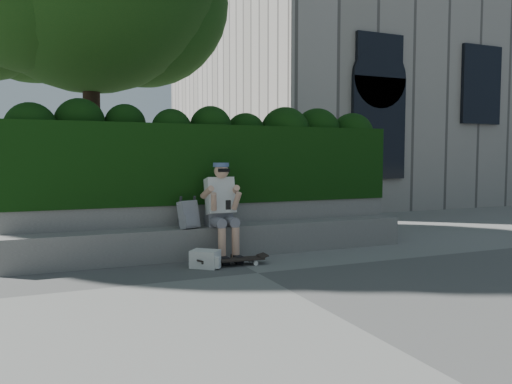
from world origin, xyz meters
name	(u,v)px	position (x,y,z in m)	size (l,w,h in m)	color
ground	(258,273)	(0.00, 0.00, 0.00)	(80.00, 80.00, 0.00)	slate
bench_ledge	(225,240)	(0.00, 1.25, 0.23)	(6.00, 0.45, 0.45)	gray
planter_wall	(215,226)	(0.00, 1.73, 0.38)	(6.00, 0.50, 0.75)	gray
hedge	(210,164)	(0.00, 1.95, 1.35)	(6.00, 1.00, 1.20)	black
building	(359,2)	(9.00, 11.00, 7.50)	(12.00, 12.00, 15.00)	gray
person	(221,206)	(-0.11, 1.07, 0.75)	(0.40, 0.76, 1.38)	slate
skateboard	(232,260)	(-0.15, 0.53, 0.08)	(0.89, 0.28, 0.09)	black
backpack_plaid	(188,215)	(-0.58, 1.15, 0.64)	(0.27, 0.14, 0.39)	#ADAEB2
backpack_ground	(205,259)	(-0.52, 0.56, 0.12)	(0.36, 0.25, 0.23)	silver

